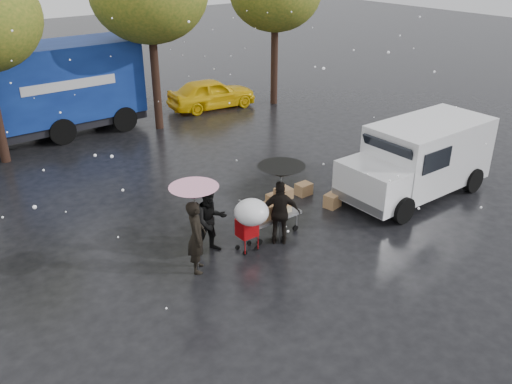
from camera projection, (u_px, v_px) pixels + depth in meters
ground at (260, 249)px, 13.62m from camera, size 90.00×90.00×0.00m
person_pink at (196, 237)px, 12.41m from camera, size 0.71×0.78×1.79m
person_middle at (211, 221)px, 13.17m from camera, size 0.94×0.79×1.74m
person_black at (280, 213)px, 13.56m from camera, size 1.04×0.95×1.71m
umbrella_pink at (194, 193)px, 11.93m from camera, size 1.12×1.12×2.16m
umbrella_black at (281, 172)px, 13.07m from camera, size 1.17×1.17×2.14m
vendor_cart at (273, 208)px, 14.10m from camera, size 1.52×0.80×1.27m
shopping_cart at (251, 215)px, 13.02m from camera, size 0.84×0.84×1.46m
white_van at (419, 158)px, 16.09m from camera, size 4.91×2.18×2.20m
blue_truck at (38, 93)px, 20.38m from camera, size 8.30×2.60×3.50m
box_ground_near at (332, 201)px, 15.66m from camera, size 0.51×0.44×0.40m
box_ground_far at (304, 189)px, 16.42m from camera, size 0.48×0.38×0.36m
yellow_taxi at (212, 93)px, 24.43m from camera, size 4.14×2.07×1.35m
tree_row at (71, 4)px, 18.40m from camera, size 21.60×4.40×7.12m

